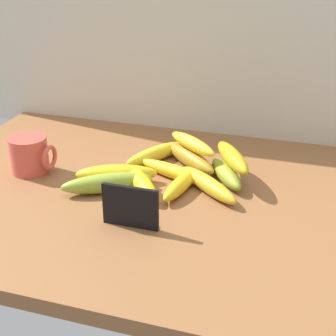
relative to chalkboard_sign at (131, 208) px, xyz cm
name	(u,v)px	position (x,y,z in cm)	size (l,w,h in cm)	color
counter_top	(151,198)	(-0.87, 14.21, -5.36)	(110.00, 76.00, 3.00)	brown
back_wall	(200,12)	(-0.87, 53.21, 28.14)	(130.00, 2.00, 70.00)	beige
chalkboard_sign	(131,208)	(0.00, 0.00, 0.00)	(11.00, 1.80, 8.40)	black
coffee_mug	(30,155)	(-30.78, 15.54, 0.35)	(10.16, 8.66, 8.41)	#D75045
banana_0	(140,182)	(-3.38, 14.24, -1.88)	(16.34, 3.94, 3.94)	yellow
banana_1	(190,158)	(3.63, 29.33, -1.81)	(18.61, 4.10, 4.10)	#AC8721
banana_2	(107,183)	(-9.79, 11.34, -1.75)	(19.60, 4.22, 4.22)	#93AD32
banana_3	(116,174)	(-9.63, 16.02, -1.72)	(18.00, 4.28, 4.28)	yellow
banana_4	(176,172)	(2.44, 21.76, -2.24)	(20.86, 3.22, 3.22)	yellow
banana_5	(181,184)	(5.16, 16.42, -2.18)	(15.88, 3.35, 3.35)	yellow
banana_6	(226,174)	(13.45, 23.80, -1.90)	(15.23, 3.91, 3.91)	#99AA2D
banana_7	(156,154)	(-5.12, 29.94, -2.05)	(18.03, 3.61, 3.61)	yellow
banana_8	(208,184)	(10.69, 17.84, -2.08)	(19.03, 3.56, 3.56)	gold
banana_9	(192,144)	(4.07, 29.62, 1.84)	(16.05, 3.20, 3.20)	yellow
banana_10	(232,157)	(14.50, 24.58, 1.90)	(16.55, 3.70, 3.70)	gold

